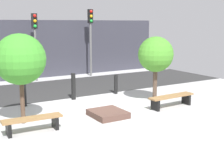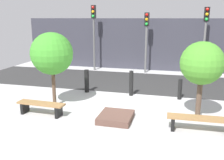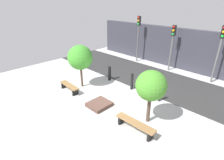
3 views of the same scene
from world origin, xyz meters
TOP-DOWN VIEW (x-y plane):
  - ground_plane at (0.00, 0.00)m, footprint 18.00×18.00m
  - road_strip at (0.00, 4.27)m, footprint 18.00×4.21m
  - building_facade at (0.00, 7.76)m, footprint 16.20×0.50m
  - bench_left at (-2.58, -1.03)m, footprint 1.69×0.45m
  - bench_right at (2.58, -1.03)m, footprint 1.92×0.46m
  - planter_bed at (0.00, -0.83)m, footprint 1.06×1.16m
  - tree_behind_left_bench at (-2.58, -0.06)m, footprint 1.54×1.54m
  - tree_behind_right_bench at (2.58, -0.06)m, footprint 1.36×1.36m
  - bollard_far_left at (-2.01, 1.91)m, footprint 0.20×0.20m
  - bollard_left at (0.00, 1.91)m, footprint 0.17×0.17m
  - bollard_center at (2.01, 1.91)m, footprint 0.16×0.16m
  - traffic_light_west at (-3.25, 6.66)m, footprint 0.28×0.27m
  - traffic_light_mid_west at (0.00, 6.66)m, footprint 0.28×0.27m
  - traffic_light_mid_east at (3.25, 6.66)m, footprint 0.28×0.27m

SIDE VIEW (x-z plane):
  - ground_plane at x=0.00m, z-range 0.00..0.00m
  - road_strip at x=0.00m, z-range 0.00..0.01m
  - planter_bed at x=0.00m, z-range 0.00..0.20m
  - bench_left at x=-2.58m, z-range 0.10..0.53m
  - bench_right at x=2.58m, z-range 0.10..0.55m
  - bollard_center at x=2.01m, z-range 0.00..0.85m
  - bollard_far_left at x=-2.01m, z-range 0.00..1.02m
  - bollard_left at x=0.00m, z-range 0.00..1.08m
  - building_facade at x=0.00m, z-range 0.00..3.21m
  - tree_behind_right_bench at x=2.58m, z-range 0.58..3.13m
  - tree_behind_left_bench at x=-2.58m, z-range 0.60..3.35m
  - traffic_light_mid_west at x=0.00m, z-range 0.68..4.22m
  - traffic_light_mid_east at x=3.25m, z-range 0.72..4.54m
  - traffic_light_west at x=-3.25m, z-range 0.74..4.73m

